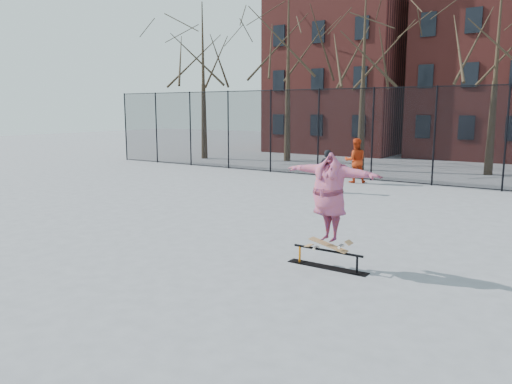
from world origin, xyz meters
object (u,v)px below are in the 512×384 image
Objects in this scene: skate_rail at (327,261)px; skateboard at (328,247)px; bystander_black at (327,171)px; bystander_red at (355,161)px; skater at (329,201)px.

skate_rail is 0.28m from skateboard.
skate_rail is at bearing 108.67° from bystander_black.
skate_rail is 11.81m from bystander_red.
bystander_black is at bearing 59.26° from bystander_red.
skateboard is 0.91m from skater.
bystander_red reaches higher than bystander_black.
skater is at bearing -0.00° from skate_rail.
skate_rail is 9.17m from bystander_black.
skate_rail is 1.05× the size of bystander_black.
skate_rail is at bearing 180.00° from skateboard.
skater is 1.33× the size of bystander_black.
bystander_red is at bearing -95.95° from bystander_black.
bystander_black is at bearing 123.53° from skater.
skateboard is 0.46× the size of bystander_red.
bystander_black is at bearing 116.38° from skate_rail.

